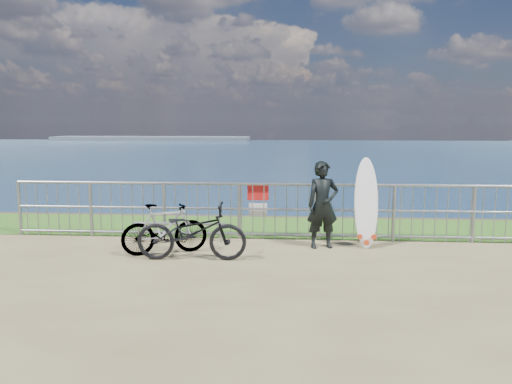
# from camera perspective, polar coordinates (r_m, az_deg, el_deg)

# --- Properties ---
(grass_strip) EXTENTS (120.00, 120.00, 0.00)m
(grass_strip) POSITION_cam_1_polar(r_m,az_deg,el_deg) (10.99, 1.28, -4.00)
(grass_strip) COLOR #2B5D19
(grass_strip) RESTS_ON ground
(seascape) EXTENTS (260.00, 260.00, 5.00)m
(seascape) POSITION_cam_1_polar(r_m,az_deg,el_deg) (161.82, -11.75, 5.80)
(seascape) COLOR brown
(seascape) RESTS_ON ground
(railing) EXTENTS (10.06, 0.10, 1.13)m
(railing) POSITION_cam_1_polar(r_m,az_deg,el_deg) (9.80, 1.06, -2.11)
(railing) COLOR gray
(railing) RESTS_ON ground
(surfer) EXTENTS (0.65, 0.50, 1.60)m
(surfer) POSITION_cam_1_polar(r_m,az_deg,el_deg) (9.20, 7.63, -1.47)
(surfer) COLOR black
(surfer) RESTS_ON ground
(surfboard) EXTENTS (0.45, 0.41, 1.67)m
(surfboard) POSITION_cam_1_polar(r_m,az_deg,el_deg) (9.39, 12.48, -1.59)
(surfboard) COLOR white
(surfboard) RESTS_ON ground
(bicycle_near) EXTENTS (1.86, 0.73, 0.96)m
(bicycle_near) POSITION_cam_1_polar(r_m,az_deg,el_deg) (8.45, -7.37, -4.53)
(bicycle_near) COLOR black
(bicycle_near) RESTS_ON ground
(bicycle_far) EXTENTS (1.55, 0.96, 0.90)m
(bicycle_far) POSITION_cam_1_polar(r_m,az_deg,el_deg) (8.89, -10.40, -4.15)
(bicycle_far) COLOR black
(bicycle_far) RESTS_ON ground
(bike_rack) EXTENTS (1.82, 0.05, 0.38)m
(bike_rack) POSITION_cam_1_polar(r_m,az_deg,el_deg) (9.77, -8.71, -3.83)
(bike_rack) COLOR gray
(bike_rack) RESTS_ON ground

